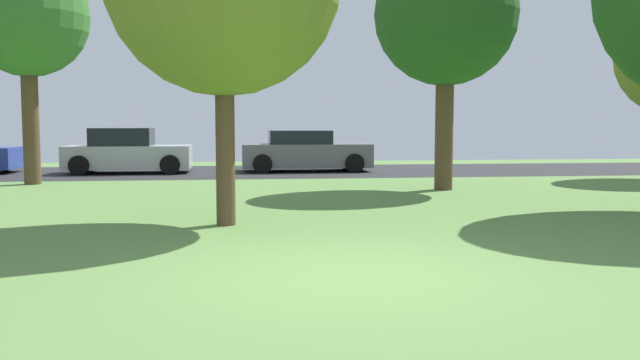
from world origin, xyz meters
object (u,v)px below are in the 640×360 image
maple_tree_far (446,15)px  parked_car_grey (305,152)px  parked_car_silver (127,153)px  oak_tree_center (27,18)px

maple_tree_far → parked_car_grey: bearing=112.3°
maple_tree_far → parked_car_grey: 8.23m
parked_car_silver → parked_car_grey: 5.94m
maple_tree_far → parked_car_silver: 11.59m
maple_tree_far → oak_tree_center: bearing=165.1°
oak_tree_center → parked_car_grey: 9.62m
oak_tree_center → parked_car_silver: size_ratio=1.52×
maple_tree_far → parked_car_grey: maple_tree_far is taller
maple_tree_far → parked_car_grey: (-2.80, 6.82, -3.65)m
parked_car_grey → parked_car_silver: bearing=-178.6°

